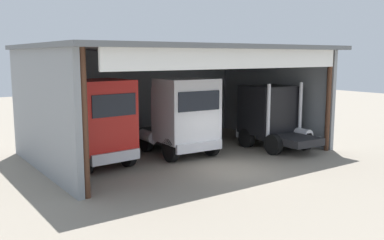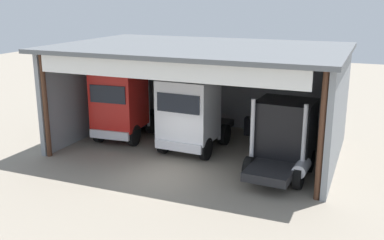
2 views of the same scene
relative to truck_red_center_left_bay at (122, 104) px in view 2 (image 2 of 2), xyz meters
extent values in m
plane|color=gray|center=(4.43, -3.82, -1.99)|extent=(80.00, 80.00, 0.00)
cube|color=gray|center=(4.43, 4.77, 0.55)|extent=(13.28, 0.24, 5.07)
cube|color=gray|center=(-2.21, 0.48, 0.55)|extent=(0.24, 8.59, 5.07)
cube|color=gray|center=(11.07, 0.48, 0.55)|extent=(0.24, 8.59, 5.07)
cube|color=slate|center=(4.43, 0.16, 3.18)|extent=(13.88, 9.23, 0.20)
cylinder|color=#4C2D1E|center=(-1.96, -3.67, 0.55)|extent=(0.24, 0.24, 5.07)
cylinder|color=#4C2D1E|center=(10.82, -3.67, 0.55)|extent=(0.24, 0.24, 5.07)
cube|color=white|center=(4.43, -4.07, 2.73)|extent=(11.95, 0.12, 0.90)
cube|color=red|center=(0.04, -0.26, 0.32)|extent=(2.49, 2.63, 2.99)
cube|color=black|center=(0.14, -1.51, 0.84)|extent=(1.96, 0.21, 0.90)
cube|color=silver|center=(0.14, -1.54, -1.28)|extent=(2.20, 0.33, 0.44)
cube|color=#232326|center=(-0.11, 1.63, -1.25)|extent=(1.99, 3.58, 0.36)
cylinder|color=silver|center=(0.97, 1.19, -0.03)|extent=(0.18, 0.18, 2.78)
cylinder|color=silver|center=(-1.10, 1.03, -0.03)|extent=(0.18, 0.18, 2.78)
cylinder|color=silver|center=(-1.12, 1.25, -1.13)|extent=(0.65, 1.24, 0.56)
cylinder|color=black|center=(1.08, -0.68, -1.43)|extent=(0.39, 1.15, 1.13)
cylinder|color=black|center=(-0.92, -0.83, -1.43)|extent=(0.39, 1.15, 1.13)
cylinder|color=black|center=(0.89, 1.71, -1.43)|extent=(0.39, 1.15, 1.13)
cylinder|color=black|center=(-1.11, 1.55, -1.43)|extent=(0.39, 1.15, 1.13)
cube|color=white|center=(4.19, -0.72, 0.28)|extent=(2.66, 2.24, 2.95)
cube|color=black|center=(4.14, -1.80, 0.79)|extent=(2.18, 0.16, 0.88)
cube|color=silver|center=(4.14, -1.83, -1.30)|extent=(2.44, 0.28, 0.44)
cube|color=#232326|center=(4.29, 1.37, -1.27)|extent=(2.10, 3.88, 0.36)
cylinder|color=silver|center=(5.40, 0.44, -0.06)|extent=(0.18, 0.18, 2.78)
cylinder|color=silver|center=(3.09, 0.55, -0.06)|extent=(0.18, 0.18, 2.78)
cylinder|color=silver|center=(3.12, 1.12, -1.15)|extent=(0.62, 1.23, 0.56)
cylinder|color=black|center=(5.30, -1.19, -1.45)|extent=(0.35, 1.10, 1.09)
cylinder|color=black|center=(3.04, -1.09, -1.45)|extent=(0.35, 1.10, 1.09)
cylinder|color=black|center=(5.42, 1.31, -1.45)|extent=(0.35, 1.10, 1.09)
cylinder|color=black|center=(3.15, 1.42, -1.45)|extent=(0.35, 1.10, 1.09)
cube|color=black|center=(9.03, -1.25, 0.01)|extent=(2.55, 2.31, 2.49)
cube|color=black|center=(9.09, -0.14, 0.45)|extent=(2.06, 0.18, 0.75)
cube|color=silver|center=(9.09, -0.11, -1.33)|extent=(2.31, 0.29, 0.44)
cube|color=#232326|center=(8.93, -2.87, -1.30)|extent=(1.99, 3.05, 0.36)
cylinder|color=silver|center=(7.87, -2.42, -0.01)|extent=(0.18, 0.18, 2.94)
cylinder|color=silver|center=(10.05, -2.55, -0.01)|extent=(0.18, 0.18, 2.94)
cylinder|color=silver|center=(10.04, -2.64, -1.18)|extent=(0.63, 1.23, 0.56)
cylinder|color=black|center=(7.99, -0.75, -1.48)|extent=(0.36, 1.03, 1.02)
cylinder|color=black|center=(10.11, -0.88, -1.48)|extent=(0.36, 1.03, 1.02)
cylinder|color=black|center=(7.87, -2.81, -1.48)|extent=(0.36, 1.03, 1.02)
cylinder|color=black|center=(9.99, -2.93, -1.48)|extent=(0.36, 1.03, 1.02)
cylinder|color=gold|center=(1.82, 3.61, -1.53)|extent=(0.58, 0.58, 0.92)
cube|color=black|center=(6.34, 3.57, -1.49)|extent=(0.90, 0.60, 1.00)
camera|label=1|loc=(-7.10, -17.15, 2.80)|focal=39.92mm
camera|label=2|loc=(12.46, -20.14, 5.52)|focal=41.88mm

